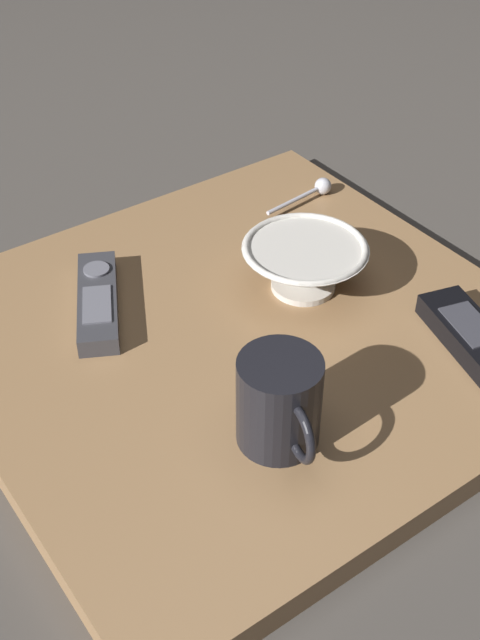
# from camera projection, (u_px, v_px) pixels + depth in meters

# --- Properties ---
(ground_plane) EXTENTS (6.00, 6.00, 0.00)m
(ground_plane) POSITION_uv_depth(u_px,v_px,m) (242.00, 350.00, 0.96)
(ground_plane) COLOR #47423D
(table) EXTENTS (0.61, 0.63, 0.03)m
(table) POSITION_uv_depth(u_px,v_px,m) (242.00, 339.00, 0.95)
(table) COLOR #936D47
(table) RESTS_ON ground
(cereal_bowl) EXTENTS (0.15, 0.15, 0.06)m
(cereal_bowl) POSITION_uv_depth(u_px,v_px,m) (304.00, 264.00, 0.98)
(cereal_bowl) COLOR beige
(cereal_bowl) RESTS_ON table
(coffee_mug) EXTENTS (0.12, 0.08, 0.10)m
(coffee_mug) POSITION_uv_depth(u_px,v_px,m) (280.00, 403.00, 0.78)
(coffee_mug) COLOR black
(coffee_mug) RESTS_ON table
(teaspoon) EXTENTS (0.03, 0.12, 0.02)m
(teaspoon) POSITION_uv_depth(u_px,v_px,m) (317.00, 189.00, 1.16)
(teaspoon) COLOR silver
(teaspoon) RESTS_ON table
(tv_remote_near) EXTENTS (0.17, 0.12, 0.03)m
(tv_remote_near) POSITION_uv_depth(u_px,v_px,m) (98.00, 301.00, 0.96)
(tv_remote_near) COLOR #38383D
(tv_remote_near) RESTS_ON table
(tv_remote_far) EXTENTS (0.19, 0.10, 0.03)m
(tv_remote_far) POSITION_uv_depth(u_px,v_px,m) (480.00, 346.00, 0.90)
(tv_remote_far) COLOR black
(tv_remote_far) RESTS_ON table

